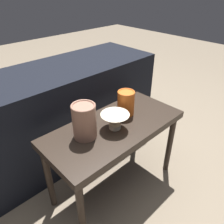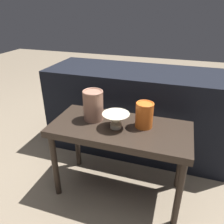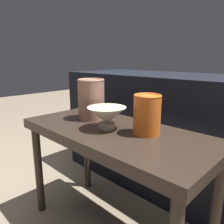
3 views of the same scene
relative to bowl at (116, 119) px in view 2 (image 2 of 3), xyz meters
The scene contains 6 objects.
ground_plane 0.53m from the bowl, 45.03° to the left, with size 8.00×8.00×0.00m, color #7F705B.
table 0.11m from the bowl, 45.03° to the left, with size 0.79×0.37×0.48m.
couch_backdrop 0.58m from the bowl, 88.04° to the left, with size 1.40×0.50×0.66m.
bowl is the anchor object (origin of this frame).
vase_textured_left 0.17m from the bowl, 160.84° to the left, with size 0.12×0.12×0.18m.
vase_colorful_right 0.16m from the bowl, 22.32° to the left, with size 0.10×0.10×0.14m.
Camera 2 is at (0.29, -1.03, 1.10)m, focal length 35.00 mm.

